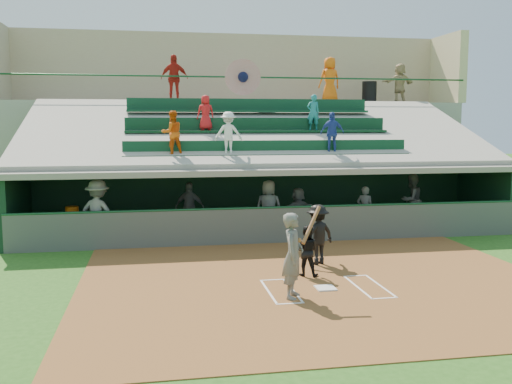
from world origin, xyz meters
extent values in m
plane|color=#255417|center=(0.00, 0.00, 0.00)|extent=(100.00, 100.00, 0.00)
cube|color=brown|center=(0.00, 0.50, 0.01)|extent=(11.00, 9.00, 0.02)
cube|color=white|center=(0.00, 0.00, 0.04)|extent=(0.43, 0.43, 0.03)
cube|color=silver|center=(-0.75, 0.00, 0.02)|extent=(0.05, 1.80, 0.01)
cube|color=white|center=(0.75, 0.00, 0.02)|extent=(0.05, 1.80, 0.01)
cube|color=white|center=(-1.30, 0.00, 0.02)|extent=(0.05, 1.80, 0.01)
cube|color=silver|center=(1.30, 0.00, 0.02)|extent=(0.05, 1.80, 0.01)
cube|color=white|center=(-1.02, 0.90, 0.02)|extent=(0.60, 0.05, 0.01)
cube|color=white|center=(1.02, 0.90, 0.02)|extent=(0.60, 0.05, 0.01)
cube|color=white|center=(-1.02, -0.90, 0.02)|extent=(0.60, 0.05, 0.01)
cube|color=white|center=(1.02, -0.90, 0.02)|extent=(0.60, 0.05, 0.01)
cube|color=gray|center=(0.00, 6.75, 0.02)|extent=(16.00, 3.50, 0.04)
cube|color=gray|center=(0.00, 13.50, 2.30)|extent=(20.00, 3.00, 4.60)
cube|color=#4E534E|center=(0.00, 5.00, 0.55)|extent=(16.00, 0.06, 1.10)
cylinder|color=#164426|center=(0.00, 5.00, 1.12)|extent=(16.00, 0.08, 0.08)
cube|color=black|center=(0.00, 8.50, 1.10)|extent=(16.00, 0.25, 2.20)
cube|color=black|center=(-8.00, 6.75, 1.10)|extent=(0.25, 3.50, 2.20)
cube|color=black|center=(8.00, 6.75, 1.10)|extent=(0.25, 3.50, 2.20)
cube|color=gray|center=(0.00, 6.75, 2.20)|extent=(16.40, 3.90, 0.18)
cube|color=gray|center=(0.00, 10.25, 1.15)|extent=(16.40, 3.50, 2.30)
cube|color=gray|center=(0.00, 11.90, 2.30)|extent=(16.40, 0.30, 4.60)
cube|color=#99968B|center=(0.00, 8.60, 3.45)|extent=(16.40, 6.51, 2.37)
cube|color=#0B3419|center=(0.00, 6.20, 2.65)|extent=(9.40, 0.42, 0.08)
cube|color=#0C3620|center=(0.00, 6.40, 2.91)|extent=(9.40, 0.06, 0.45)
cube|color=#0B3319|center=(0.00, 8.10, 3.40)|extent=(9.40, 0.42, 0.08)
cube|color=#0B321C|center=(0.00, 8.30, 3.66)|extent=(9.40, 0.06, 0.45)
cube|color=#0B341D|center=(0.00, 10.00, 4.15)|extent=(9.40, 0.42, 0.08)
cube|color=#0C3620|center=(0.00, 10.20, 4.41)|extent=(9.40, 0.06, 0.45)
imported|color=#D3530C|center=(-3.14, 6.30, 3.39)|extent=(0.79, 0.68, 1.39)
imported|color=white|center=(-1.36, 6.30, 3.37)|extent=(0.94, 0.62, 1.37)
imported|color=#26409A|center=(2.11, 6.30, 3.38)|extent=(0.82, 0.37, 1.37)
imported|color=red|center=(-1.91, 8.20, 4.06)|extent=(0.64, 0.45, 1.23)
imported|color=#1B787D|center=(1.99, 8.20, 4.08)|extent=(0.47, 0.31, 1.28)
cylinder|color=#143F20|center=(0.00, 12.00, 5.60)|extent=(20.00, 0.07, 0.07)
cylinder|color=#AD2018|center=(0.00, 11.98, 5.60)|extent=(1.50, 0.06, 1.50)
sphere|color=black|center=(0.00, 11.95, 5.60)|extent=(0.44, 0.44, 0.44)
cube|color=tan|center=(0.00, 15.00, 6.20)|extent=(20.00, 0.40, 3.20)
cube|color=#C4B582|center=(10.00, 13.50, 6.20)|extent=(0.40, 3.00, 3.20)
imported|color=#52544F|center=(-0.87, -0.49, 0.93)|extent=(0.66, 0.78, 1.82)
cylinder|color=brown|center=(-0.52, -0.64, 1.60)|extent=(0.56, 0.54, 0.75)
sphere|color=olive|center=(-0.74, -0.49, 1.25)|extent=(0.10, 0.10, 0.10)
imported|color=black|center=(-0.14, 1.14, 0.63)|extent=(0.73, 0.66, 1.23)
imported|color=black|center=(0.45, 2.21, 0.81)|extent=(1.17, 0.96, 1.57)
cube|color=olive|center=(0.00, 8.02, 0.26)|extent=(14.60, 2.36, 0.44)
cube|color=silver|center=(-6.34, 6.42, 0.37)|extent=(0.82, 0.65, 0.66)
cylinder|color=#D25B0C|center=(-6.29, 6.44, 0.90)|extent=(0.40, 0.40, 0.40)
imported|color=#5F625D|center=(-5.41, 5.47, 1.03)|extent=(1.46, 1.16, 1.98)
imported|color=#575954|center=(-2.58, 7.08, 0.88)|extent=(1.07, 0.70, 1.69)
imported|color=#5E615C|center=(-0.07, 6.12, 0.95)|extent=(1.04, 0.88, 1.82)
imported|color=#5E615C|center=(0.95, 6.22, 0.81)|extent=(1.50, 0.89, 1.54)
imported|color=#61635E|center=(3.26, 6.17, 0.81)|extent=(0.67, 0.62, 1.55)
imported|color=#555752|center=(5.31, 6.97, 0.96)|extent=(1.09, 0.99, 1.85)
cylinder|color=black|center=(6.08, 13.29, 5.09)|extent=(0.66, 0.66, 0.98)
imported|color=#AA1D13|center=(-2.83, 12.32, 5.56)|extent=(1.15, 0.54, 1.91)
imported|color=orange|center=(3.98, 12.67, 5.59)|extent=(1.04, 0.75, 1.98)
imported|color=tan|center=(7.46, 13.10, 5.51)|extent=(1.76, 0.90, 1.82)
camera|label=1|loc=(-3.70, -11.93, 3.71)|focal=40.00mm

